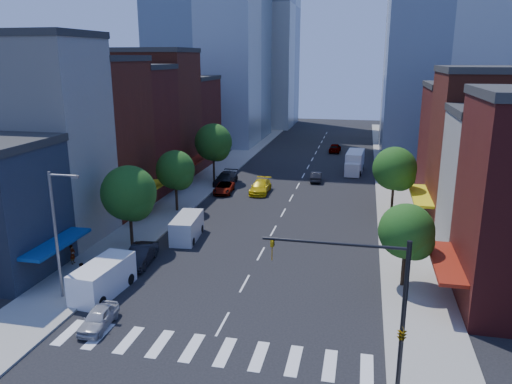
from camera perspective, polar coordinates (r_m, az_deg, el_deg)
ground at (r=32.91m, az=-3.83°, el=-14.81°), size 220.00×220.00×0.00m
sidewalk_left at (r=72.29m, az=-4.64°, el=2.07°), size 5.00×120.00×0.15m
sidewalk_right at (r=69.43m, az=15.53°, el=1.00°), size 5.00×120.00×0.15m
crosswalk at (r=30.47m, az=-5.46°, el=-17.54°), size 19.00×3.00×0.01m
bldg_left_1 at (r=49.50m, az=-24.06°, el=5.24°), size 12.00×8.00×18.00m
bldg_left_2 at (r=56.63m, az=-18.95°, el=5.81°), size 12.00×9.00×16.00m
bldg_left_3 at (r=64.04m, az=-15.02°, el=6.66°), size 12.00×8.00×15.00m
bldg_left_4 at (r=71.51m, az=-11.98°, el=8.50°), size 12.00×9.00×17.00m
bldg_left_5 at (r=80.44m, az=-9.14°, el=7.92°), size 12.00×10.00×13.00m
bldg_right_2 at (r=53.67m, az=26.03°, el=4.07°), size 12.00×10.00×15.00m
bldg_right_3 at (r=63.45m, az=23.90°, el=4.89°), size 12.00×10.00×13.00m
tower_far_w at (r=125.62m, az=0.23°, el=20.49°), size 18.00×18.00×56.00m
traffic_signal at (r=25.99m, az=15.23°, el=-13.60°), size 7.24×2.24×8.00m
streetlight at (r=36.39m, az=-21.74°, el=-3.80°), size 2.25×0.25×9.00m
tree_left_near at (r=44.45m, az=-14.19°, el=-0.37°), size 4.80×4.80×7.30m
tree_left_mid at (r=54.28m, az=-9.08°, el=2.33°), size 4.20×4.20×6.65m
tree_left_far at (r=67.13m, az=-4.79°, el=5.51°), size 5.00×5.00×7.75m
tree_right_near at (r=37.49m, az=17.03°, el=-4.58°), size 4.00×4.00×6.20m
tree_right_far at (r=54.61m, az=15.70°, el=2.39°), size 4.60×4.60×7.20m
parked_car_front at (r=33.70m, az=-17.56°, el=-13.56°), size 1.76×3.82×1.27m
parked_car_second at (r=42.13m, az=-13.04°, el=-7.04°), size 2.15×4.89×1.56m
parked_car_third at (r=62.24m, az=-3.67°, el=0.47°), size 2.56×4.82×1.29m
parked_car_rear at (r=66.36m, az=-3.49°, el=1.55°), size 2.41×5.60×1.61m
cargo_van_near at (r=37.60m, az=-17.19°, el=-9.51°), size 2.60×5.65×2.35m
cargo_van_far at (r=46.85m, az=-7.93°, el=-4.08°), size 2.54×5.33×2.20m
taxi at (r=62.12m, az=0.52°, el=0.60°), size 2.29×5.42×1.56m
traffic_car_oncoming at (r=68.43m, az=6.87°, el=1.77°), size 1.65×4.13×1.34m
traffic_car_far at (r=90.08m, az=9.02°, el=5.01°), size 2.10×4.72×1.58m
box_truck at (r=74.52m, az=11.19°, el=3.30°), size 2.74×7.66×3.03m
pedestrian_near at (r=43.41m, az=-20.23°, el=-6.70°), size 0.44×0.62×1.60m
pedestrian_far at (r=39.65m, az=-19.31°, el=-8.74°), size 0.62×0.78×1.57m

